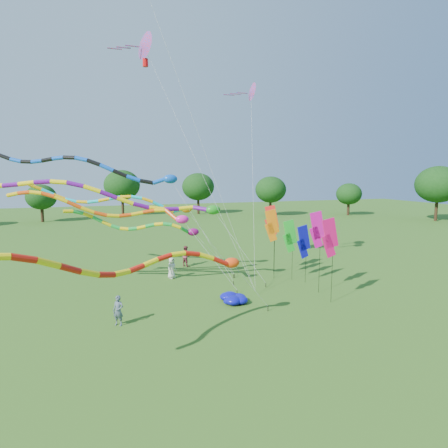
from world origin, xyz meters
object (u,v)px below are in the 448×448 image
object	(u,v)px
person_a	(172,268)
person_b	(118,311)
person_c	(186,256)
tube_kite_red	(164,263)
tube_kite_orange	(120,210)
blue_nylon_heap	(232,298)

from	to	relation	value
person_a	person_b	distance (m)	9.13
person_c	tube_kite_red	bearing A→B (deg)	126.98
tube_kite_orange	person_a	size ratio (longest dim) A/B	8.36
tube_kite_red	person_b	size ratio (longest dim) A/B	7.65
tube_kite_orange	person_b	xyz separation A→B (m)	(-0.54, -4.74, -4.89)
person_a	person_c	xyz separation A→B (m)	(1.86, 3.44, 0.08)
tube_kite_orange	person_a	world-z (taller)	tube_kite_orange
person_a	blue_nylon_heap	bearing A→B (deg)	-103.66
tube_kite_red	blue_nylon_heap	bearing A→B (deg)	20.57
blue_nylon_heap	person_c	size ratio (longest dim) A/B	0.98
blue_nylon_heap	person_b	world-z (taller)	person_b
tube_kite_orange	person_b	size ratio (longest dim) A/B	8.43
tube_kite_red	person_c	xyz separation A→B (m)	(4.31, 14.98, -3.17)
person_b	person_c	xyz separation A→B (m)	(6.21, 11.47, 0.09)
blue_nylon_heap	person_c	world-z (taller)	person_c
person_a	person_c	world-z (taller)	person_c
blue_nylon_heap	person_b	bearing A→B (deg)	-167.55
person_b	person_c	bearing A→B (deg)	95.12
tube_kite_orange	person_b	world-z (taller)	tube_kite_orange
blue_nylon_heap	person_c	xyz separation A→B (m)	(-0.74, 9.94, 0.67)
person_b	person_a	bearing A→B (deg)	95.13
person_a	person_b	size ratio (longest dim) A/B	1.01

